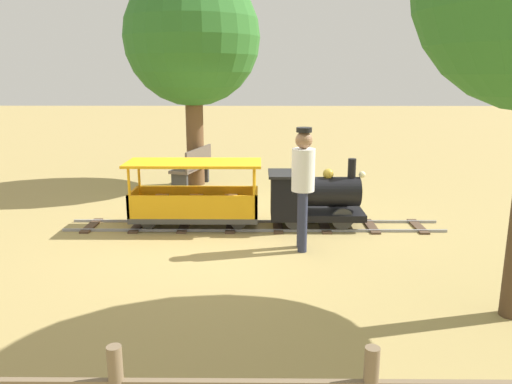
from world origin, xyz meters
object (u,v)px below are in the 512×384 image
locomotive (312,196)px  oak_tree_near (192,39)px  park_bench (193,167)px  conductor_person (303,179)px  passenger_car (195,200)px

locomotive → oak_tree_near: oak_tree_near is taller
park_bench → oak_tree_near: oak_tree_near is taller
locomotive → conductor_person: size_ratio=0.89×
oak_tree_near → locomotive: bearing=35.0°
conductor_person → oak_tree_near: size_ratio=0.37×
passenger_car → conductor_person: size_ratio=1.23×
locomotive → oak_tree_near: bearing=-145.0°
locomotive → passenger_car: size_ratio=0.72×
passenger_car → conductor_person: bearing=57.4°
passenger_car → park_bench: bearing=-172.0°
park_bench → locomotive: bearing=38.1°
conductor_person → park_bench: 4.23m
oak_tree_near → park_bench: bearing=-2.9°
park_bench → oak_tree_near: (-0.30, 0.02, 2.55)m
park_bench → oak_tree_near: 2.56m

